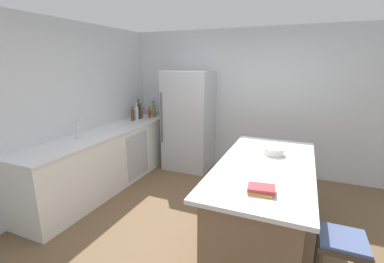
# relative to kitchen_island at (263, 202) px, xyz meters

# --- Properties ---
(ground_plane) EXTENTS (7.20, 7.20, 0.00)m
(ground_plane) POSITION_rel_kitchen_island_xyz_m (-0.48, -0.16, -0.47)
(ground_plane) COLOR brown
(wall_rear) EXTENTS (6.00, 0.10, 2.60)m
(wall_rear) POSITION_rel_kitchen_island_xyz_m (-0.48, 2.09, 0.83)
(wall_rear) COLOR silver
(wall_rear) RESTS_ON ground_plane
(wall_left) EXTENTS (0.10, 6.00, 2.60)m
(wall_left) POSITION_rel_kitchen_island_xyz_m (-2.93, -0.16, 0.83)
(wall_left) COLOR silver
(wall_left) RESTS_ON ground_plane
(counter_run_left) EXTENTS (0.67, 3.06, 0.94)m
(counter_run_left) POSITION_rel_kitchen_island_xyz_m (-2.56, 0.43, 0.00)
(counter_run_left) COLOR silver
(counter_run_left) RESTS_ON ground_plane
(kitchen_island) EXTENTS (1.00, 2.12, 0.92)m
(kitchen_island) POSITION_rel_kitchen_island_xyz_m (0.00, 0.00, 0.00)
(kitchen_island) COLOR #7A6047
(kitchen_island) RESTS_ON ground_plane
(refrigerator) EXTENTS (0.86, 0.72, 1.86)m
(refrigerator) POSITION_rel_kitchen_island_xyz_m (-1.66, 1.70, 0.46)
(refrigerator) COLOR #B7BABF
(refrigerator) RESTS_ON ground_plane
(bar_stool) EXTENTS (0.36, 0.36, 0.69)m
(bar_stool) POSITION_rel_kitchen_island_xyz_m (0.70, -0.73, 0.10)
(bar_stool) COLOR #473828
(bar_stool) RESTS_ON ground_plane
(sink_faucet) EXTENTS (0.15, 0.05, 0.30)m
(sink_faucet) POSITION_rel_kitchen_island_xyz_m (-2.61, -0.09, 0.63)
(sink_faucet) COLOR silver
(sink_faucet) RESTS_ON counter_run_left
(gin_bottle) EXTENTS (0.08, 0.08, 0.30)m
(gin_bottle) POSITION_rel_kitchen_island_xyz_m (-2.51, 1.84, 0.59)
(gin_bottle) COLOR #8CB79E
(gin_bottle) RESTS_ON counter_run_left
(olive_oil_bottle) EXTENTS (0.06, 0.06, 0.30)m
(olive_oil_bottle) POSITION_rel_kitchen_island_xyz_m (-2.47, 1.76, 0.60)
(olive_oil_bottle) COLOR olive
(olive_oil_bottle) RESTS_ON counter_run_left
(hot_sauce_bottle) EXTENTS (0.05, 0.05, 0.22)m
(hot_sauce_bottle) POSITION_rel_kitchen_island_xyz_m (-2.50, 1.66, 0.56)
(hot_sauce_bottle) COLOR red
(hot_sauce_bottle) RESTS_ON counter_run_left
(vinegar_bottle) EXTENTS (0.05, 0.05, 0.29)m
(vinegar_bottle) POSITION_rel_kitchen_island_xyz_m (-2.62, 1.55, 0.59)
(vinegar_bottle) COLOR #994C23
(vinegar_bottle) RESTS_ON counter_run_left
(wine_bottle) EXTENTS (0.07, 0.07, 0.40)m
(wine_bottle) POSITION_rel_kitchen_island_xyz_m (-2.62, 1.46, 0.62)
(wine_bottle) COLOR #19381E
(wine_bottle) RESTS_ON counter_run_left
(soda_bottle) EXTENTS (0.07, 0.07, 0.35)m
(soda_bottle) POSITION_rel_kitchen_island_xyz_m (-2.61, 1.37, 0.61)
(soda_bottle) COLOR silver
(soda_bottle) RESTS_ON counter_run_left
(syrup_bottle) EXTENTS (0.06, 0.06, 0.27)m
(syrup_bottle) POSITION_rel_kitchen_island_xyz_m (-2.63, 1.27, 0.58)
(syrup_bottle) COLOR #5B3319
(syrup_bottle) RESTS_ON counter_run_left
(cookbook_stack) EXTENTS (0.25, 0.19, 0.06)m
(cookbook_stack) POSITION_rel_kitchen_island_xyz_m (0.06, -0.69, 0.48)
(cookbook_stack) COLOR gold
(cookbook_stack) RESTS_ON kitchen_island
(mixing_bowl) EXTENTS (0.24, 0.24, 0.09)m
(mixing_bowl) POSITION_rel_kitchen_island_xyz_m (0.04, 0.36, 0.50)
(mixing_bowl) COLOR silver
(mixing_bowl) RESTS_ON kitchen_island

